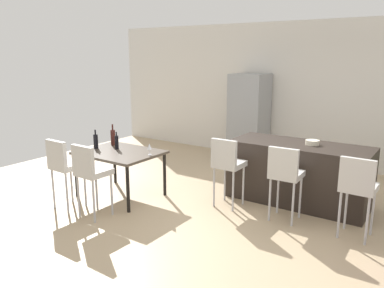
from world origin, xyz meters
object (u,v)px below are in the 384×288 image
object	(u,v)px
wine_bottle_middle	(113,137)
refrigerator	(249,117)
bar_chair_right	(358,185)
wine_bottle_far	(96,141)
wine_glass_left	(149,147)
fruit_bowl	(312,142)
bar_chair_middle	(285,172)
dining_table	(120,155)
dining_chair_near	(64,163)
wine_bottle_near	(117,142)
bar_chair_left	(227,162)
dining_chair_far	(90,170)
kitchen_island	(299,173)

from	to	relation	value
wine_bottle_middle	refrigerator	xyz separation A→B (m)	(1.06, 2.97, 0.04)
bar_chair_right	wine_bottle_far	distance (m)	3.94
wine_glass_left	fruit_bowl	size ratio (longest dim) A/B	0.86
bar_chair_middle	fruit_bowl	distance (m)	0.89
bar_chair_right	wine_bottle_far	bearing A→B (deg)	-170.68
bar_chair_right	dining_table	bearing A→B (deg)	-170.71
dining_chair_near	wine_bottle_near	world-z (taller)	dining_chair_near
dining_table	wine_bottle_middle	size ratio (longest dim) A/B	3.52
wine_bottle_near	wine_glass_left	distance (m)	0.67
bar_chair_left	dining_chair_far	distance (m)	1.95
dining_chair_far	wine_bottle_middle	bearing A→B (deg)	121.84
bar_chair_middle	dining_chair_far	distance (m)	2.64
wine_bottle_middle	fruit_bowl	distance (m)	3.21
bar_chair_right	wine_bottle_near	bearing A→B (deg)	-172.38
kitchen_island	bar_chair_left	size ratio (longest dim) A/B	1.97
bar_chair_right	dining_table	world-z (taller)	bar_chair_right
bar_chair_right	dining_table	distance (m)	3.47
wine_bottle_near	refrigerator	world-z (taller)	refrigerator
dining_chair_far	refrigerator	bearing A→B (deg)	84.75
dining_chair_near	wine_bottle_near	size ratio (longest dim) A/B	3.70
wine_bottle_middle	bar_chair_left	bearing A→B (deg)	8.40
dining_chair_near	wine_bottle_near	xyz separation A→B (m)	(0.14, 0.93, 0.16)
kitchen_island	bar_chair_middle	world-z (taller)	bar_chair_middle
dining_chair_near	wine_bottle_far	world-z (taller)	same
dining_chair_near	fruit_bowl	world-z (taller)	dining_chair_near
dining_chair_near	dining_chair_far	size ratio (longest dim) A/B	1.00
wine_bottle_far	wine_bottle_middle	world-z (taller)	wine_bottle_middle
dining_chair_far	fruit_bowl	size ratio (longest dim) A/B	5.17
bar_chair_left	refrigerator	xyz separation A→B (m)	(-0.98, 2.67, 0.22)
dining_chair_near	wine_glass_left	world-z (taller)	dining_chair_near
kitchen_island	wine_bottle_far	xyz separation A→B (m)	(-2.88, -1.44, 0.40)
fruit_bowl	bar_chair_middle	bearing A→B (deg)	-95.25
bar_chair_left	wine_bottle_near	world-z (taller)	bar_chair_left
wine_bottle_near	wine_bottle_far	world-z (taller)	wine_bottle_far
bar_chair_right	wine_bottle_near	distance (m)	3.61
refrigerator	fruit_bowl	xyz separation A→B (m)	(1.94, -1.82, 0.04)
dining_table	wine_bottle_middle	bearing A→B (deg)	147.32
kitchen_island	refrigerator	distance (m)	2.61
wine_bottle_middle	dining_chair_near	bearing A→B (deg)	-83.58
wine_glass_left	wine_bottle_far	bearing A→B (deg)	-168.89
bar_chair_right	dining_chair_near	size ratio (longest dim) A/B	1.00
bar_chair_right	wine_glass_left	world-z (taller)	bar_chair_right
dining_table	dining_chair_near	bearing A→B (deg)	-108.49
kitchen_island	wine_bottle_near	world-z (taller)	wine_bottle_near
bar_chair_right	fruit_bowl	size ratio (longest dim) A/B	5.17
bar_chair_left	wine_bottle_middle	size ratio (longest dim) A/B	2.96
bar_chair_middle	bar_chair_right	size ratio (longest dim) A/B	1.00
kitchen_island	wine_bottle_far	world-z (taller)	wine_bottle_far
bar_chair_middle	wine_bottle_middle	distance (m)	2.94
wine_glass_left	bar_chair_middle	bearing A→B (deg)	12.62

